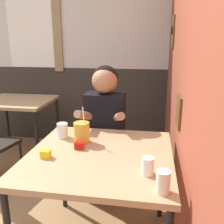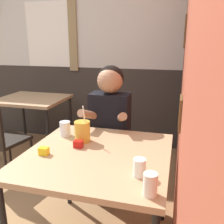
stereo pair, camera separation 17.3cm
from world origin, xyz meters
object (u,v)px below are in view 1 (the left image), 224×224
(main_table, at_px, (100,163))
(person_seated, at_px, (105,132))
(cocktail_pitcher, at_px, (82,133))
(background_table, at_px, (18,107))

(main_table, xyz_separation_m, person_seated, (-0.08, 0.60, -0.01))
(main_table, height_order, cocktail_pitcher, cocktail_pitcher)
(background_table, distance_m, cocktail_pitcher, 1.65)
(background_table, bearing_deg, cocktail_pitcher, -45.19)
(main_table, distance_m, background_table, 1.87)
(background_table, distance_m, person_seated, 1.44)
(main_table, xyz_separation_m, cocktail_pitcher, (-0.17, 0.16, 0.14))
(background_table, height_order, cocktail_pitcher, cocktail_pitcher)
(cocktail_pitcher, bearing_deg, background_table, 134.81)
(person_seated, bearing_deg, background_table, 149.71)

